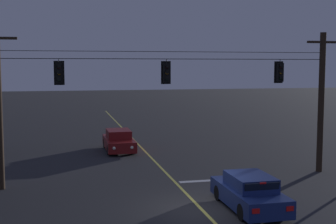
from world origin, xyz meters
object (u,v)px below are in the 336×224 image
object	(u,v)px
traffic_light_left_inner	(167,73)
traffic_light_leftmost	(59,73)
car_oncoming_lead	(119,141)
car_waiting_near_lane	(249,193)
traffic_light_centre	(280,72)

from	to	relation	value
traffic_light_left_inner	traffic_light_leftmost	bearing A→B (deg)	180.00
traffic_light_leftmost	car_oncoming_lead	size ratio (longest dim) A/B	0.28
car_oncoming_lead	car_waiting_near_lane	bearing A→B (deg)	-75.68
traffic_light_leftmost	traffic_light_centre	size ratio (longest dim) A/B	1.00
traffic_light_leftmost	traffic_light_left_inner	xyz separation A→B (m)	(5.07, 0.00, 0.00)
traffic_light_left_inner	car_oncoming_lead	bearing A→B (deg)	99.02
traffic_light_leftmost	traffic_light_left_inner	world-z (taller)	same
car_waiting_near_lane	traffic_light_left_inner	bearing A→B (deg)	112.37
traffic_light_centre	car_waiting_near_lane	distance (m)	7.99
car_waiting_near_lane	car_oncoming_lead	size ratio (longest dim) A/B	0.98
traffic_light_leftmost	car_waiting_near_lane	world-z (taller)	traffic_light_leftmost
traffic_light_left_inner	car_oncoming_lead	xyz separation A→B (m)	(-1.35, 8.50, -4.66)
traffic_light_left_inner	traffic_light_centre	xyz separation A→B (m)	(5.96, 0.00, 0.00)
traffic_light_centre	car_waiting_near_lane	size ratio (longest dim) A/B	0.28
traffic_light_left_inner	traffic_light_centre	bearing A→B (deg)	0.00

